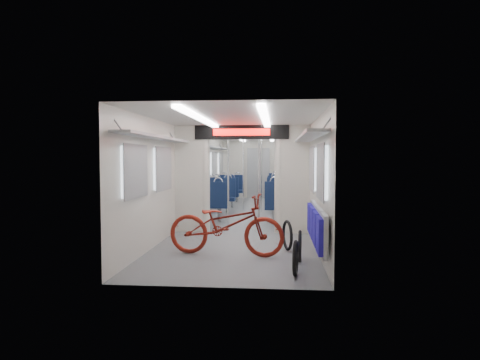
{
  "coord_description": "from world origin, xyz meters",
  "views": [
    {
      "loc": [
        0.76,
        -11.17,
        1.6
      ],
      "look_at": [
        -0.07,
        -1.63,
        1.11
      ],
      "focal_mm": 32.0,
      "sensor_mm": 36.0,
      "label": 1
    }
  ],
  "objects": [
    {
      "name": "carriage",
      "position": [
        0.0,
        -0.27,
        1.5
      ],
      "size": [
        12.0,
        12.02,
        2.31
      ],
      "color": "#515456",
      "rests_on": "ground"
    },
    {
      "name": "bicycle",
      "position": [
        -0.08,
        -4.23,
        0.51
      ],
      "size": [
        2.01,
        0.93,
        1.02
      ],
      "primitive_type": "imported",
      "rotation": [
        0.0,
        0.0,
        1.43
      ],
      "color": "maroon",
      "rests_on": "ground"
    },
    {
      "name": "flip_bench",
      "position": [
        1.35,
        -4.67,
        0.58
      ],
      "size": [
        0.12,
        2.15,
        0.57
      ],
      "color": "gray",
      "rests_on": "carriage"
    },
    {
      "name": "bike_hoop_a",
      "position": [
        1.01,
        -5.41,
        0.22
      ],
      "size": [
        0.11,
        0.5,
        0.5
      ],
      "primitive_type": "torus",
      "rotation": [
        1.57,
        0.0,
        1.44
      ],
      "color": "black",
      "rests_on": "ground"
    },
    {
      "name": "bike_hoop_b",
      "position": [
        1.11,
        -4.59,
        0.22
      ],
      "size": [
        0.08,
        0.5,
        0.49
      ],
      "primitive_type": "torus",
      "rotation": [
        1.57,
        0.0,
        1.5
      ],
      "color": "black",
      "rests_on": "ground"
    },
    {
      "name": "bike_hoop_c",
      "position": [
        0.94,
        -3.78,
        0.24
      ],
      "size": [
        0.19,
        0.52,
        0.53
      ],
      "primitive_type": "torus",
      "rotation": [
        1.57,
        0.0,
        1.83
      ],
      "color": "black",
      "rests_on": "ground"
    },
    {
      "name": "seat_bay_near_left",
      "position": [
        -0.93,
        0.38,
        0.55
      ],
      "size": [
        0.93,
        2.15,
        1.12
      ],
      "color": "black",
      "rests_on": "ground"
    },
    {
      "name": "seat_bay_near_right",
      "position": [
        0.93,
        0.19,
        0.57
      ],
      "size": [
        0.95,
        2.27,
        1.16
      ],
      "color": "black",
      "rests_on": "ground"
    },
    {
      "name": "seat_bay_far_left",
      "position": [
        -0.93,
        3.38,
        0.54
      ],
      "size": [
        0.91,
        2.07,
        1.1
      ],
      "color": "black",
      "rests_on": "ground"
    },
    {
      "name": "seat_bay_far_right",
      "position": [
        0.93,
        3.44,
        0.57
      ],
      "size": [
        0.96,
        2.31,
        1.17
      ],
      "color": "black",
      "rests_on": "ground"
    },
    {
      "name": "stanchion_near_left",
      "position": [
        -0.39,
        -1.19,
        1.15
      ],
      "size": [
        0.04,
        0.04,
        2.3
      ],
      "primitive_type": "cylinder",
      "color": "silver",
      "rests_on": "ground"
    },
    {
      "name": "stanchion_near_right",
      "position": [
        0.33,
        -1.19,
        1.15
      ],
      "size": [
        0.05,
        0.05,
        2.3
      ],
      "primitive_type": "cylinder",
      "color": "silver",
      "rests_on": "ground"
    },
    {
      "name": "stanchion_far_left",
      "position": [
        -0.28,
        1.93,
        1.15
      ],
      "size": [
        0.04,
        0.04,
        2.3
      ],
      "primitive_type": "cylinder",
      "color": "silver",
      "rests_on": "ground"
    },
    {
      "name": "stanchion_far_right",
      "position": [
        0.29,
        1.54,
        1.15
      ],
      "size": [
        0.04,
        0.04,
        2.3
      ],
      "primitive_type": "cylinder",
      "color": "silver",
      "rests_on": "ground"
    }
  ]
}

